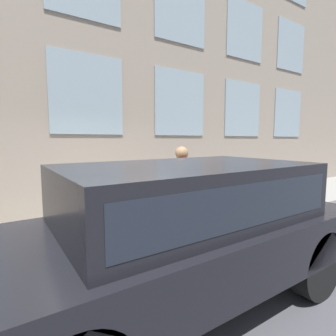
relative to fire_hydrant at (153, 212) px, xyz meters
name	(u,v)px	position (x,y,z in m)	size (l,w,h in m)	color
ground_plane	(139,262)	(-0.48, 0.55, -0.61)	(80.00, 80.00, 0.00)	#47474C
sidewalk	(110,235)	(0.71, 0.55, -0.53)	(2.38, 60.00, 0.16)	gray
fire_hydrant	(153,212)	(0.00, 0.00, 0.00)	(0.37, 0.47, 0.88)	gold
person	(182,179)	(0.13, -0.73, 0.52)	(0.39, 0.26, 1.63)	#998466
parked_truck_charcoal_near	(183,221)	(-1.63, 0.55, 0.36)	(1.93, 4.62, 1.64)	black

